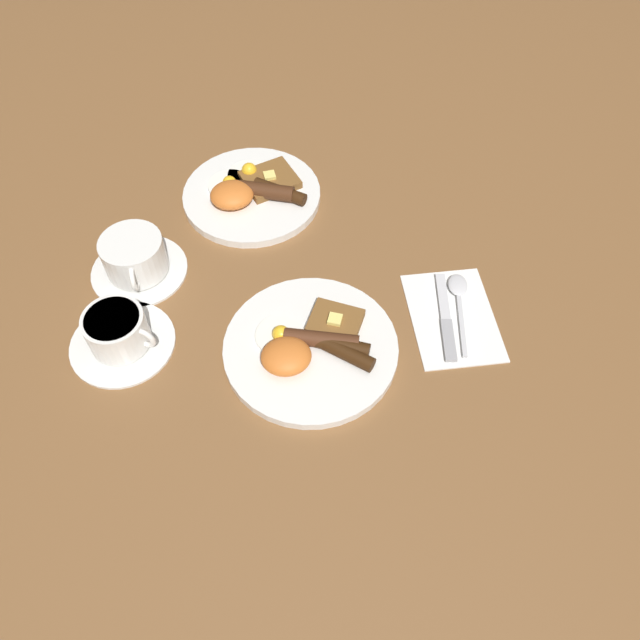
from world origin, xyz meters
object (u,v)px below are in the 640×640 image
at_px(breakfast_plate_far, 252,192).
at_px(teacup_near, 119,334).
at_px(knife, 446,321).
at_px(breakfast_plate_near, 311,347).
at_px(spoon, 459,294).
at_px(teacup_far, 135,259).

relative_size(breakfast_plate_far, teacup_near, 1.56).
height_order(breakfast_plate_far, knife, breakfast_plate_far).
height_order(breakfast_plate_near, spoon, breakfast_plate_near).
distance_m(breakfast_plate_near, teacup_near, 0.28).
relative_size(breakfast_plate_near, knife, 1.56).
bearing_deg(knife, teacup_near, 95.14).
xyz_separation_m(breakfast_plate_far, spoon, (0.31, -0.27, -0.01)).
bearing_deg(spoon, teacup_far, 86.86).
bearing_deg(breakfast_plate_far, knife, -48.38).
bearing_deg(teacup_far, teacup_near, -97.05).
bearing_deg(teacup_near, breakfast_plate_near, -9.73).
relative_size(teacup_far, knife, 0.94).
bearing_deg(teacup_far, spoon, -12.87).
bearing_deg(knife, spoon, -25.93).
bearing_deg(teacup_far, breakfast_plate_near, -36.06).
height_order(breakfast_plate_near, breakfast_plate_far, breakfast_plate_far).
distance_m(knife, spoon, 0.06).
xyz_separation_m(knife, spoon, (0.03, 0.05, 0.00)).
xyz_separation_m(teacup_far, knife, (0.47, -0.16, -0.02)).
bearing_deg(knife, breakfast_plate_far, 49.23).
bearing_deg(spoon, breakfast_plate_far, 59.16).
distance_m(breakfast_plate_far, teacup_far, 0.25).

